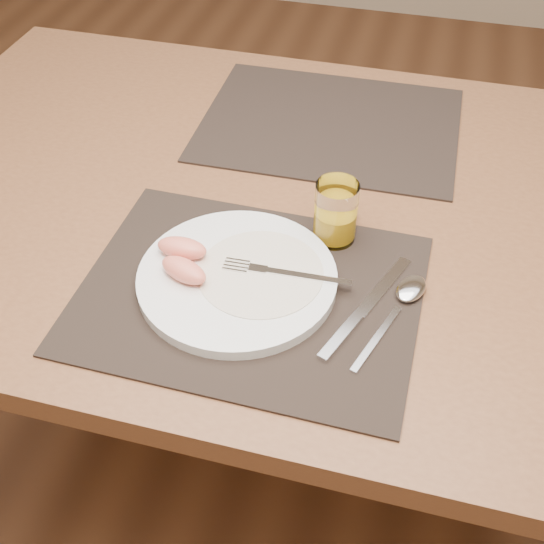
{
  "coord_description": "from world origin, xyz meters",
  "views": [
    {
      "loc": [
        0.18,
        -0.83,
        1.41
      ],
      "look_at": [
        0.01,
        -0.19,
        0.77
      ],
      "focal_mm": 45.0,
      "sensor_mm": 36.0,
      "label": 1
    }
  ],
  "objects_px": {
    "fork": "(275,272)",
    "juice_glass": "(335,215)",
    "plate": "(237,278)",
    "knife": "(359,315)",
    "table": "(293,237)",
    "placemat_far": "(330,124)",
    "placemat_near": "(250,293)",
    "spoon": "(406,295)"
  },
  "relations": [
    {
      "from": "fork",
      "to": "juice_glass",
      "type": "relative_size",
      "value": 1.89
    },
    {
      "from": "plate",
      "to": "knife",
      "type": "bearing_deg",
      "value": -6.3
    },
    {
      "from": "table",
      "to": "knife",
      "type": "bearing_deg",
      "value": -58.24
    },
    {
      "from": "juice_glass",
      "to": "placemat_far",
      "type": "bearing_deg",
      "value": 102.32
    },
    {
      "from": "placemat_near",
      "to": "knife",
      "type": "bearing_deg",
      "value": -2.25
    },
    {
      "from": "table",
      "to": "fork",
      "type": "bearing_deg",
      "value": -84.38
    },
    {
      "from": "plate",
      "to": "spoon",
      "type": "distance_m",
      "value": 0.23
    },
    {
      "from": "placemat_far",
      "to": "fork",
      "type": "xyz_separation_m",
      "value": [
        0.01,
        -0.41,
        0.02
      ]
    },
    {
      "from": "placemat_near",
      "to": "spoon",
      "type": "distance_m",
      "value": 0.21
    },
    {
      "from": "placemat_far",
      "to": "fork",
      "type": "distance_m",
      "value": 0.41
    },
    {
      "from": "plate",
      "to": "fork",
      "type": "height_order",
      "value": "fork"
    },
    {
      "from": "juice_glass",
      "to": "knife",
      "type": "bearing_deg",
      "value": -66.83
    },
    {
      "from": "table",
      "to": "juice_glass",
      "type": "bearing_deg",
      "value": -46.18
    },
    {
      "from": "placemat_near",
      "to": "fork",
      "type": "distance_m",
      "value": 0.04
    },
    {
      "from": "plate",
      "to": "fork",
      "type": "relative_size",
      "value": 1.54
    },
    {
      "from": "placemat_near",
      "to": "knife",
      "type": "xyz_separation_m",
      "value": [
        0.15,
        -0.01,
        0.0
      ]
    },
    {
      "from": "fork",
      "to": "juice_glass",
      "type": "distance_m",
      "value": 0.13
    },
    {
      "from": "plate",
      "to": "fork",
      "type": "distance_m",
      "value": 0.05
    },
    {
      "from": "plate",
      "to": "knife",
      "type": "xyz_separation_m",
      "value": [
        0.17,
        -0.02,
        -0.01
      ]
    },
    {
      "from": "table",
      "to": "plate",
      "type": "bearing_deg",
      "value": -98.33
    },
    {
      "from": "plate",
      "to": "juice_glass",
      "type": "distance_m",
      "value": 0.17
    },
    {
      "from": "spoon",
      "to": "juice_glass",
      "type": "xyz_separation_m",
      "value": [
        -0.12,
        0.1,
        0.04
      ]
    },
    {
      "from": "table",
      "to": "placemat_far",
      "type": "height_order",
      "value": "placemat_far"
    },
    {
      "from": "fork",
      "to": "juice_glass",
      "type": "xyz_separation_m",
      "value": [
        0.06,
        0.11,
        0.02
      ]
    },
    {
      "from": "fork",
      "to": "knife",
      "type": "xyz_separation_m",
      "value": [
        0.12,
        -0.03,
        -0.02
      ]
    },
    {
      "from": "plate",
      "to": "placemat_far",
      "type": "bearing_deg",
      "value": 84.32
    },
    {
      "from": "plate",
      "to": "fork",
      "type": "bearing_deg",
      "value": 17.37
    },
    {
      "from": "placemat_near",
      "to": "knife",
      "type": "height_order",
      "value": "knife"
    },
    {
      "from": "placemat_near",
      "to": "juice_glass",
      "type": "height_order",
      "value": "juice_glass"
    },
    {
      "from": "knife",
      "to": "juice_glass",
      "type": "distance_m",
      "value": 0.16
    },
    {
      "from": "knife",
      "to": "spoon",
      "type": "bearing_deg",
      "value": 40.83
    },
    {
      "from": "placemat_near",
      "to": "spoon",
      "type": "height_order",
      "value": "spoon"
    },
    {
      "from": "table",
      "to": "juice_glass",
      "type": "distance_m",
      "value": 0.17
    },
    {
      "from": "placemat_near",
      "to": "placemat_far",
      "type": "xyz_separation_m",
      "value": [
        0.02,
        0.44,
        0.0
      ]
    },
    {
      "from": "table",
      "to": "juice_glass",
      "type": "xyz_separation_m",
      "value": [
        0.08,
        -0.08,
        0.13
      ]
    },
    {
      "from": "plate",
      "to": "spoon",
      "type": "xyz_separation_m",
      "value": [
        0.22,
        0.03,
        -0.0
      ]
    },
    {
      "from": "placemat_near",
      "to": "knife",
      "type": "relative_size",
      "value": 2.13
    },
    {
      "from": "table",
      "to": "spoon",
      "type": "distance_m",
      "value": 0.28
    },
    {
      "from": "table",
      "to": "placemat_far",
      "type": "distance_m",
      "value": 0.24
    },
    {
      "from": "table",
      "to": "plate",
      "type": "height_order",
      "value": "plate"
    },
    {
      "from": "spoon",
      "to": "placemat_far",
      "type": "bearing_deg",
      "value": 114.54
    },
    {
      "from": "placemat_near",
      "to": "juice_glass",
      "type": "xyz_separation_m",
      "value": [
        0.09,
        0.14,
        0.04
      ]
    }
  ]
}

